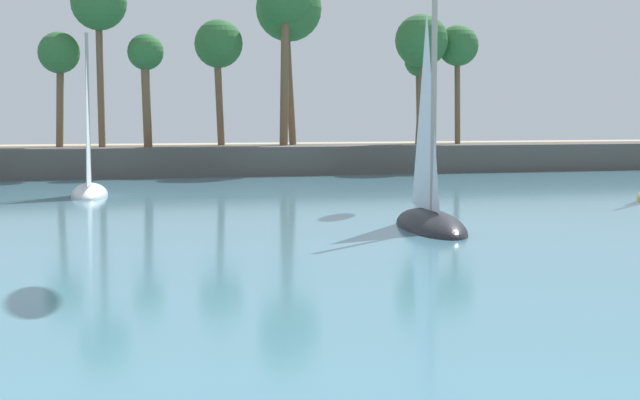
# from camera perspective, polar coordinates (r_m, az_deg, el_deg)

# --- Properties ---
(sea) EXTENTS (220.00, 90.64, 0.06)m
(sea) POSITION_cam_1_polar(r_m,az_deg,el_deg) (53.72, -10.54, 1.06)
(sea) COLOR teal
(sea) RESTS_ON ground
(palm_headland) EXTENTS (107.98, 6.44, 12.74)m
(palm_headland) POSITION_cam_1_polar(r_m,az_deg,el_deg) (59.44, -7.57, 4.65)
(palm_headland) COLOR #514C47
(palm_headland) RESTS_ON ground
(sailboat_near_shore) EXTENTS (2.71, 6.25, 8.76)m
(sailboat_near_shore) POSITION_cam_1_polar(r_m,az_deg,el_deg) (30.98, 6.50, -0.21)
(sailboat_near_shore) COLOR black
(sailboat_near_shore) RESTS_ON sea
(sailboat_mid_bay) EXTENTS (2.08, 5.54, 7.86)m
(sailboat_mid_bay) POSITION_cam_1_polar(r_m,az_deg,el_deg) (44.67, -13.50, 1.17)
(sailboat_mid_bay) COLOR white
(sailboat_mid_bay) RESTS_ON sea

